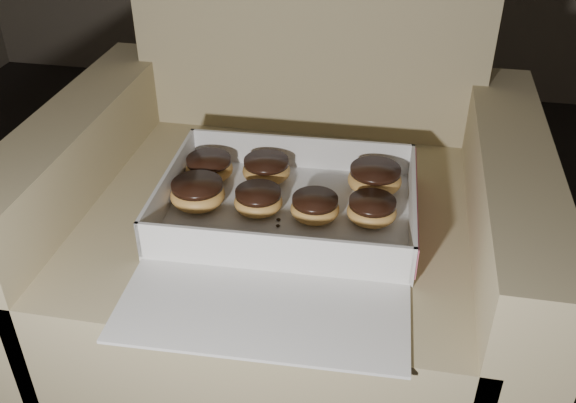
# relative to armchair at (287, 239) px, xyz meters

# --- Properties ---
(armchair) EXTENTS (0.85, 0.72, 0.89)m
(armchair) POSITION_rel_armchair_xyz_m (0.00, 0.00, 0.00)
(armchair) COLOR #9C8F63
(armchair) RESTS_ON floor
(bakery_box) EXTENTS (0.42, 0.49, 0.07)m
(bakery_box) POSITION_rel_armchair_xyz_m (0.02, -0.13, 0.13)
(bakery_box) COLOR silver
(bakery_box) RESTS_ON armchair
(donut_a) EXTENTS (0.08, 0.08, 0.04)m
(donut_a) POSITION_rel_armchair_xyz_m (-0.14, -0.01, 0.15)
(donut_a) COLOR #E5AC50
(donut_a) RESTS_ON bakery_box
(donut_b) EXTENTS (0.08, 0.08, 0.04)m
(donut_b) POSITION_rel_armchair_xyz_m (-0.03, -0.10, 0.15)
(donut_b) COLOR #E5AC50
(donut_b) RESTS_ON bakery_box
(donut_c) EXTENTS (0.08, 0.08, 0.04)m
(donut_c) POSITION_rel_armchair_xyz_m (0.16, -0.09, 0.15)
(donut_c) COLOR #E5AC50
(donut_c) RESTS_ON bakery_box
(donut_d) EXTENTS (0.09, 0.09, 0.05)m
(donut_d) POSITION_rel_armchair_xyz_m (0.15, -0.00, 0.15)
(donut_d) COLOR #E5AC50
(donut_d) RESTS_ON bakery_box
(donut_e) EXTENTS (0.09, 0.09, 0.05)m
(donut_e) POSITION_rel_armchair_xyz_m (-0.13, -0.10, 0.15)
(donut_e) COLOR #E5AC50
(donut_e) RESTS_ON bakery_box
(donut_f) EXTENTS (0.08, 0.08, 0.04)m
(donut_f) POSITION_rel_armchair_xyz_m (0.07, -0.10, 0.15)
(donut_f) COLOR #E5AC50
(donut_f) RESTS_ON bakery_box
(donut_g) EXTENTS (0.09, 0.09, 0.04)m
(donut_g) POSITION_rel_armchair_xyz_m (-0.04, -0.00, 0.15)
(donut_g) COLOR #E5AC50
(donut_g) RESTS_ON bakery_box
(crumb_a) EXTENTS (0.01, 0.01, 0.00)m
(crumb_a) POSITION_rel_armchair_xyz_m (0.01, -0.12, 0.13)
(crumb_a) COLOR black
(crumb_a) RESTS_ON bakery_box
(crumb_b) EXTENTS (0.01, 0.01, 0.00)m
(crumb_b) POSITION_rel_armchair_xyz_m (0.11, -0.19, 0.13)
(crumb_b) COLOR black
(crumb_b) RESTS_ON bakery_box
(crumb_c) EXTENTS (0.01, 0.01, 0.00)m
(crumb_c) POSITION_rel_armchair_xyz_m (0.01, -0.14, 0.13)
(crumb_c) COLOR black
(crumb_c) RESTS_ON bakery_box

